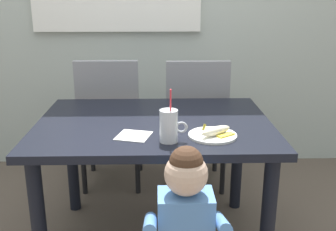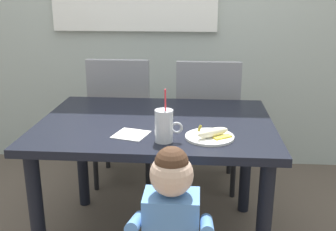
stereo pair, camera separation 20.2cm
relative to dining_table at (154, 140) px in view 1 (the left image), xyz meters
name	(u,v)px [view 1 (the left image)]	position (x,y,z in m)	size (l,w,h in m)	color
dining_table	(154,140)	(0.00, 0.00, 0.00)	(1.23, 0.92, 0.73)	black
dining_chair_left	(110,117)	(-0.32, 0.69, -0.09)	(0.44, 0.44, 0.96)	gray
dining_chair_right	(196,117)	(0.29, 0.66, -0.09)	(0.44, 0.44, 0.96)	gray
toddler_standing	(185,220)	(0.13, -0.62, -0.10)	(0.33, 0.24, 0.84)	#3F4760
milk_cup	(169,128)	(0.07, -0.30, 0.17)	(0.13, 0.08, 0.25)	silver
snack_plate	(212,135)	(0.28, -0.24, 0.11)	(0.23, 0.23, 0.01)	white
peeled_banana	(216,131)	(0.30, -0.25, 0.14)	(0.17, 0.15, 0.07)	#F4EAC6
paper_napkin	(134,136)	(-0.10, -0.23, 0.11)	(0.15, 0.15, 0.00)	white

